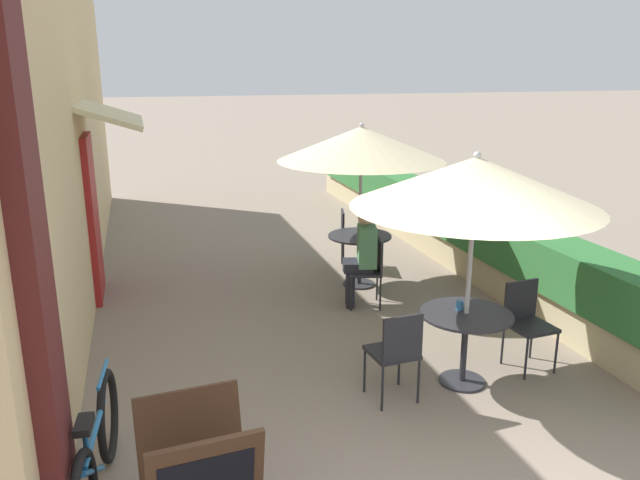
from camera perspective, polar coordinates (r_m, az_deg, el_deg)
name	(u,v)px	position (r m, az deg, el deg)	size (l,w,h in m)	color
cafe_facade_wall	(75,132)	(8.79, -21.48, 9.14)	(0.98, 11.85, 4.20)	#D6B784
planter_hedge	(438,220)	(10.14, 10.74, 1.77)	(0.60, 10.85, 1.01)	tan
patio_table_near	(465,330)	(6.05, 13.15, -8.02)	(0.86, 0.86, 0.71)	#28282D
patio_umbrella_near	(475,182)	(5.64, 14.03, 5.15)	(2.21, 2.21, 2.21)	#B7B7BC
cafe_chair_near_left	(396,349)	(5.62, 6.98, -9.86)	(0.43, 0.43, 0.87)	#232328
cafe_chair_near_right	(527,318)	(6.55, 18.36, -6.76)	(0.43, 0.43, 0.87)	#232328
coffee_cup_near	(460,305)	(6.03, 12.65, -5.84)	(0.07, 0.07, 0.09)	teal
patio_table_mid	(360,247)	(8.50, 3.63, -0.66)	(0.86, 0.86, 0.71)	#28282D
patio_umbrella_mid	(361,144)	(8.22, 3.80, 8.77)	(2.21, 2.21, 2.21)	#B7B7BC
cafe_chair_mid_left	(350,234)	(9.24, 2.75, 0.54)	(0.49, 0.49, 0.87)	#232328
cafe_chair_mid_right	(371,266)	(7.78, 4.68, -2.42)	(0.49, 0.49, 0.87)	#232328
seated_patron_mid_right	(362,253)	(7.72, 3.89, -1.23)	(0.47, 0.41, 1.25)	#23232D
bicycle_leaning	(97,455)	(4.74, -19.70, -18.03)	(0.23, 1.76, 0.80)	black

